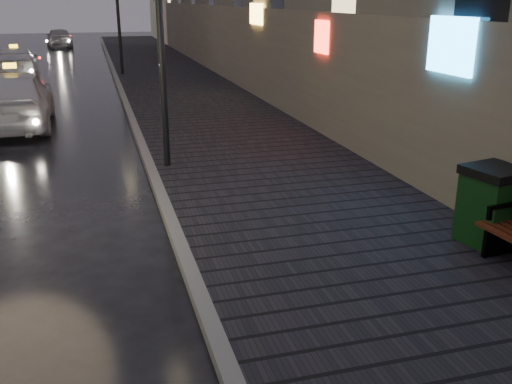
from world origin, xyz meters
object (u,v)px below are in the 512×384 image
at_px(lamp_near, 159,0).
at_px(car_far, 59,38).
at_px(trash_bin, 492,205).
at_px(taxi_near, 14,98).
at_px(taxi_mid, 16,63).

xyz_separation_m(lamp_near, car_far, (-3.51, 34.52, -2.78)).
bearing_deg(trash_bin, car_far, 88.83).
distance_m(trash_bin, taxi_near, 13.24).
distance_m(taxi_near, car_far, 28.95).
bearing_deg(lamp_near, taxi_mid, 105.67).
height_order(lamp_near, taxi_near, lamp_near).
distance_m(trash_bin, taxi_mid, 23.65).
height_order(lamp_near, car_far, lamp_near).
xyz_separation_m(taxi_near, taxi_mid, (-1.13, 11.12, -0.14)).
height_order(trash_bin, taxi_mid, taxi_mid).
height_order(trash_bin, taxi_near, taxi_near).
xyz_separation_m(trash_bin, taxi_mid, (-8.63, 22.02, -0.03)).
bearing_deg(taxi_mid, taxi_near, 90.47).
bearing_deg(lamp_near, car_far, 95.80).
relative_size(lamp_near, trash_bin, 4.63).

